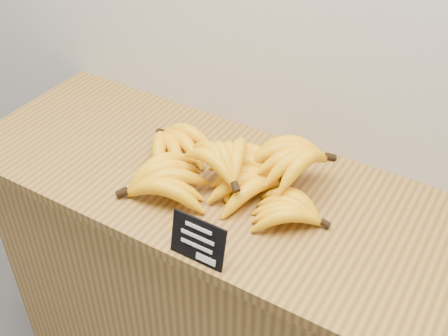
% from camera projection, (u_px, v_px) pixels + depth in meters
% --- Properties ---
extents(counter, '(1.31, 0.50, 0.90)m').
position_uv_depth(counter, '(233.00, 309.00, 1.67)').
color(counter, olive).
rests_on(counter, ground).
extents(counter_top, '(1.45, 0.54, 0.03)m').
position_uv_depth(counter_top, '(234.00, 191.00, 1.39)').
color(counter_top, olive).
rests_on(counter_top, counter).
extents(chalkboard_sign, '(0.13, 0.03, 0.10)m').
position_uv_depth(chalkboard_sign, '(198.00, 241.00, 1.16)').
color(chalkboard_sign, black).
rests_on(chalkboard_sign, counter_top).
extents(banana_pile, '(0.54, 0.35, 0.12)m').
position_uv_depth(banana_pile, '(230.00, 170.00, 1.35)').
color(banana_pile, yellow).
rests_on(banana_pile, counter_top).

